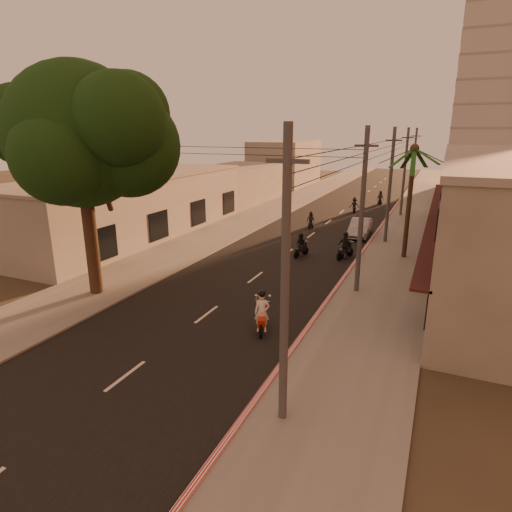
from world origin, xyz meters
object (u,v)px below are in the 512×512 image
object	(u,v)px
scooter_mid_a	(301,246)
scooter_far_c	(380,198)
parked_car	(360,228)
palm_tree	(414,155)
scooter_far_a	(311,221)
broadleaf_tree	(88,136)
scooter_red	(262,313)
scooter_far_b	(354,206)
scooter_mid_b	(345,247)

from	to	relation	value
scooter_mid_a	scooter_far_c	world-z (taller)	scooter_mid_a
scooter_mid_a	parked_car	bearing A→B (deg)	85.84
palm_tree	scooter_far_a	xyz separation A→B (m)	(-8.82, 6.62, -6.43)
broadleaf_tree	parked_car	distance (m)	23.25
palm_tree	scooter_red	distance (m)	16.55
broadleaf_tree	palm_tree	bearing A→B (deg)	43.48
palm_tree	scooter_far_a	size ratio (longest dim) A/B	5.14
scooter_far_a	scooter_mid_a	bearing A→B (deg)	-91.57
scooter_far_b	parked_car	world-z (taller)	scooter_far_b
scooter_far_c	scooter_red	bearing A→B (deg)	-97.23
broadleaf_tree	scooter_far_c	world-z (taller)	broadleaf_tree
broadleaf_tree	scooter_mid_a	xyz separation A→B (m)	(7.79, 11.30, -7.66)
scooter_far_b	scooter_far_c	distance (m)	6.85
palm_tree	scooter_mid_a	xyz separation A→B (m)	(-6.82, -2.55, -6.34)
scooter_far_b	parked_car	distance (m)	10.84
scooter_red	scooter_mid_a	xyz separation A→B (m)	(-2.03, 12.01, -0.08)
broadleaf_tree	scooter_far_a	bearing A→B (deg)	74.20
parked_car	scooter_far_c	world-z (taller)	scooter_far_c
scooter_mid_b	scooter_far_c	distance (m)	24.31
scooter_far_c	palm_tree	bearing A→B (deg)	-85.19
palm_tree	scooter_red	xyz separation A→B (m)	(-4.79, -14.56, -6.26)
scooter_mid_b	parked_car	xyz separation A→B (m)	(-0.24, 7.15, -0.15)
scooter_mid_a	scooter_far_a	xyz separation A→B (m)	(-2.00, 9.17, -0.09)
scooter_mid_b	scooter_far_b	world-z (taller)	scooter_mid_b
broadleaf_tree	scooter_red	distance (m)	12.43
broadleaf_tree	scooter_red	xyz separation A→B (m)	(9.82, -0.70, -7.59)
broadleaf_tree	scooter_mid_b	world-z (taller)	broadleaf_tree
broadleaf_tree	scooter_far_b	size ratio (longest dim) A/B	6.93
palm_tree	scooter_far_b	distance (m)	18.37
scooter_mid_b	parked_car	size ratio (longest dim) A/B	0.43
broadleaf_tree	parked_car	world-z (taller)	broadleaf_tree
scooter_far_a	scooter_mid_b	bearing A→B (deg)	-73.17
scooter_red	scooter_far_c	bearing A→B (deg)	70.70
scooter_red	parked_car	size ratio (longest dim) A/B	0.43
scooter_far_c	scooter_mid_b	bearing A→B (deg)	-94.96
scooter_mid_a	scooter_far_c	size ratio (longest dim) A/B	1.03
scooter_mid_a	parked_car	size ratio (longest dim) A/B	0.39
palm_tree	scooter_far_c	size ratio (longest dim) A/B	4.76
scooter_far_a	scooter_far_b	distance (m)	9.54
broadleaf_tree	scooter_far_a	size ratio (longest dim) A/B	7.59
scooter_mid_a	scooter_far_a	size ratio (longest dim) A/B	1.12
scooter_mid_a	parked_car	world-z (taller)	scooter_mid_a
scooter_red	scooter_far_c	world-z (taller)	scooter_red
scooter_mid_a	scooter_far_b	bearing A→B (deg)	104.39
scooter_far_c	scooter_far_a	bearing A→B (deg)	-111.38
scooter_mid_b	parked_car	world-z (taller)	scooter_mid_b
scooter_far_a	scooter_far_b	size ratio (longest dim) A/B	0.91
broadleaf_tree	scooter_red	world-z (taller)	broadleaf_tree
palm_tree	scooter_mid_b	world-z (taller)	palm_tree
palm_tree	scooter_far_a	bearing A→B (deg)	143.12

